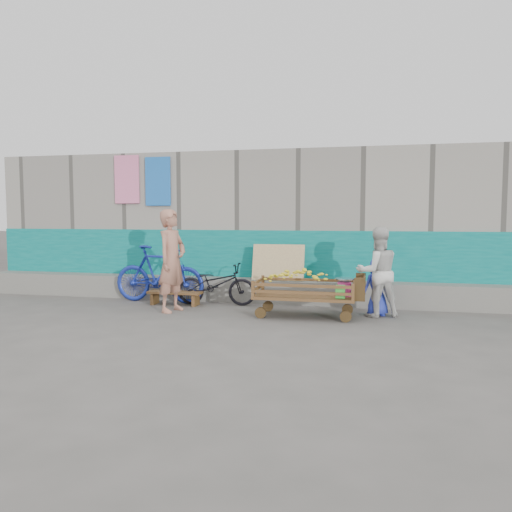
% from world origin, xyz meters
% --- Properties ---
extents(ground, '(80.00, 80.00, 0.00)m').
position_xyz_m(ground, '(0.00, 0.00, 0.00)').
color(ground, '#4E4D48').
rests_on(ground, ground).
extents(building_wall, '(12.00, 3.50, 3.00)m').
position_xyz_m(building_wall, '(-0.00, 4.05, 1.47)').
color(building_wall, gray).
rests_on(building_wall, ground).
extents(banana_cart, '(1.82, 0.83, 0.78)m').
position_xyz_m(banana_cart, '(0.93, 1.12, 0.53)').
color(banana_cart, '#503818').
rests_on(banana_cart, ground).
extents(bench, '(1.03, 0.31, 0.26)m').
position_xyz_m(bench, '(-1.59, 1.66, 0.19)').
color(bench, '#503818').
rests_on(bench, ground).
extents(vendor_man, '(0.57, 0.74, 1.81)m').
position_xyz_m(vendor_man, '(-1.39, 1.05, 0.90)').
color(vendor_man, '#A66C57').
rests_on(vendor_man, ground).
extents(woman, '(0.88, 0.78, 1.50)m').
position_xyz_m(woman, '(2.14, 1.42, 0.75)').
color(woman, silver).
rests_on(woman, ground).
extents(child, '(0.57, 0.49, 0.98)m').
position_xyz_m(child, '(2.14, 1.46, 0.49)').
color(child, '#2939B9').
rests_on(child, ground).
extents(bicycle_dark, '(1.54, 0.59, 0.80)m').
position_xyz_m(bicycle_dark, '(-0.83, 1.85, 0.40)').
color(bicycle_dark, black).
rests_on(bicycle_dark, ground).
extents(bicycle_blue, '(1.88, 0.61, 1.11)m').
position_xyz_m(bicycle_blue, '(-1.99, 1.85, 0.56)').
color(bicycle_blue, '#1A2E9F').
rests_on(bicycle_blue, ground).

